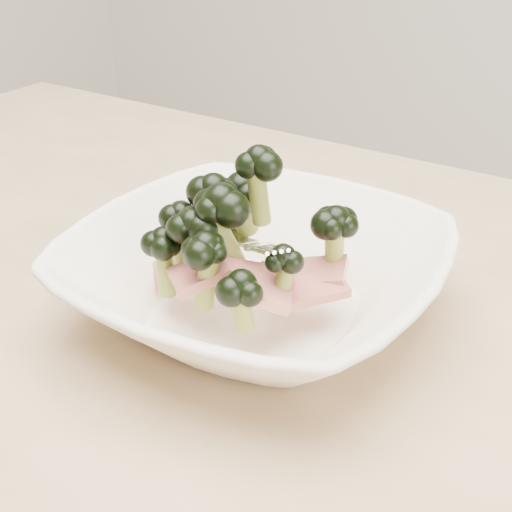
# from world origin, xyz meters

# --- Properties ---
(dining_table) EXTENTS (1.20, 0.80, 0.75)m
(dining_table) POSITION_xyz_m (0.00, 0.00, 0.65)
(dining_table) COLOR tan
(dining_table) RESTS_ON ground
(broccoli_dish) EXTENTS (0.28, 0.28, 0.14)m
(broccoli_dish) POSITION_xyz_m (0.04, 0.03, 0.79)
(broccoli_dish) COLOR white
(broccoli_dish) RESTS_ON dining_table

